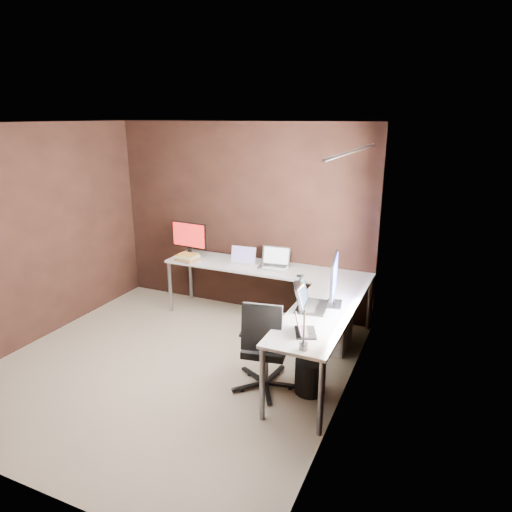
{
  "coord_description": "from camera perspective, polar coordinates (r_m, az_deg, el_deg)",
  "views": [
    {
      "loc": [
        2.57,
        -3.57,
        2.56
      ],
      "look_at": [
        0.58,
        0.95,
        1.04
      ],
      "focal_mm": 32.0,
      "sensor_mm": 36.0,
      "label": 1
    }
  ],
  "objects": [
    {
      "name": "mouse_left",
      "position": [
        6.03,
        -8.07,
        -0.55
      ],
      "size": [
        0.1,
        0.07,
        0.04
      ],
      "primitive_type": "ellipsoid",
      "rotation": [
        0.0,
        0.0,
        -0.06
      ],
      "color": "black",
      "rests_on": "desk"
    },
    {
      "name": "desk",
      "position": [
        5.27,
        2.98,
        -3.85
      ],
      "size": [
        2.65,
        2.25,
        0.73
      ],
      "color": "white",
      "rests_on": "ground"
    },
    {
      "name": "room",
      "position": [
        4.45,
        -7.42,
        0.2
      ],
      "size": [
        3.6,
        3.6,
        2.5
      ],
      "color": "tan",
      "rests_on": "ground"
    },
    {
      "name": "drawer_pedestal",
      "position": [
        5.36,
        9.28,
        -8.1
      ],
      "size": [
        0.42,
        0.5,
        0.6
      ],
      "primitive_type": "cube",
      "color": "white",
      "rests_on": "ground"
    },
    {
      "name": "laptop_silver",
      "position": [
        5.77,
        2.37,
        -0.84
      ],
      "size": [
        0.39,
        0.3,
        0.25
      ],
      "rotation": [
        0.0,
        0.0,
        0.1
      ],
      "color": "silver",
      "rests_on": "desk"
    },
    {
      "name": "laptop_white",
      "position": [
        5.85,
        -1.78,
        -0.63
      ],
      "size": [
        0.35,
        0.26,
        0.22
      ],
      "rotation": [
        0.0,
        0.0,
        0.07
      ],
      "color": "white",
      "rests_on": "desk"
    },
    {
      "name": "desk_lamp",
      "position": [
        3.76,
        5.45,
        -6.3
      ],
      "size": [
        0.18,
        0.21,
        0.55
      ],
      "rotation": [
        0.0,
        0.0,
        0.11
      ],
      "color": "slate",
      "rests_on": "desk"
    },
    {
      "name": "office_chair",
      "position": [
        4.53,
        1.14,
        -13.19
      ],
      "size": [
        0.53,
        0.54,
        0.95
      ],
      "rotation": [
        0.0,
        0.0,
        0.18
      ],
      "color": "black",
      "rests_on": "ground"
    },
    {
      "name": "wastebasket",
      "position": [
        4.56,
        6.78,
        -14.67
      ],
      "size": [
        0.37,
        0.37,
        0.34
      ],
      "primitive_type": "cylinder",
      "rotation": [
        0.0,
        0.0,
        -0.3
      ],
      "color": "black",
      "rests_on": "ground"
    },
    {
      "name": "monitor_left",
      "position": [
        6.23,
        -8.36,
        2.33
      ],
      "size": [
        0.54,
        0.17,
        0.47
      ],
      "rotation": [
        0.0,
        0.0,
        -0.08
      ],
      "color": "black",
      "rests_on": "desk"
    },
    {
      "name": "laptop_black_small",
      "position": [
        4.07,
        5.86,
        -9.09
      ],
      "size": [
        0.26,
        0.3,
        0.17
      ],
      "rotation": [
        0.0,
        0.0,
        1.97
      ],
      "color": "black",
      "rests_on": "desk"
    },
    {
      "name": "laptop_black_big",
      "position": [
        4.6,
        6.56,
        -5.68
      ],
      "size": [
        0.34,
        0.44,
        0.27
      ],
      "rotation": [
        0.0,
        0.0,
        1.69
      ],
      "color": "black",
      "rests_on": "desk"
    },
    {
      "name": "monitor_right",
      "position": [
        4.61,
        9.72,
        -2.78
      ],
      "size": [
        0.18,
        0.6,
        0.5
      ],
      "rotation": [
        0.0,
        0.0,
        1.74
      ],
      "color": "black",
      "rests_on": "desk"
    },
    {
      "name": "mouse_corner",
      "position": [
        5.43,
        5.5,
        -2.49
      ],
      "size": [
        0.1,
        0.08,
        0.03
      ],
      "primitive_type": "ellipsoid",
      "rotation": [
        0.0,
        0.0,
        -0.37
      ],
      "color": "black",
      "rests_on": "desk"
    },
    {
      "name": "book_stack",
      "position": [
        6.08,
        -8.57,
        -0.19
      ],
      "size": [
        0.32,
        0.27,
        0.09
      ],
      "rotation": [
        0.0,
        0.0,
        -0.09
      ],
      "color": "#9E7655",
      "rests_on": "desk"
    }
  ]
}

